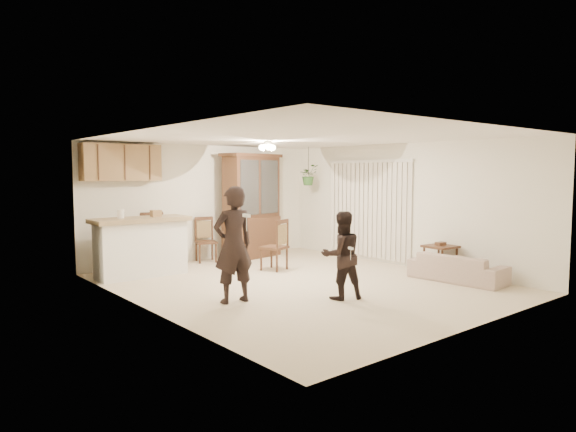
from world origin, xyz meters
TOP-DOWN VIEW (x-y plane):
  - floor at (0.00, 0.00)m, footprint 6.50×6.50m
  - ceiling at (0.00, 0.00)m, footprint 5.50×6.50m
  - wall_back at (0.00, 3.25)m, footprint 5.50×0.02m
  - wall_front at (0.00, -3.25)m, footprint 5.50×0.02m
  - wall_left at (-2.75, 0.00)m, footprint 0.02×6.50m
  - wall_right at (2.75, 0.00)m, footprint 0.02×6.50m
  - breakfast_bar at (-1.85, 2.35)m, footprint 1.60×0.55m
  - bar_top at (-1.85, 2.35)m, footprint 1.75×0.70m
  - upper_cabinets at (-1.90, 3.07)m, footprint 1.50×0.34m
  - vertical_blinds at (2.71, 0.90)m, footprint 0.06×2.30m
  - ceiling_fixture at (0.20, 1.20)m, footprint 0.36×0.36m
  - hanging_plant at (2.30, 2.40)m, footprint 0.43×0.37m
  - plant_cord at (2.30, 2.40)m, footprint 0.01×0.01m
  - sofa at (2.26, -1.59)m, footprint 0.88×1.93m
  - adult at (-1.59, -0.32)m, footprint 0.69×0.49m
  - child at (-0.22, -1.18)m, footprint 0.79×0.71m
  - china_hutch at (0.96, 2.81)m, footprint 1.55×0.83m
  - side_table at (2.44, -1.12)m, footprint 0.56×0.56m
  - chair_bar at (-1.39, 2.71)m, footprint 0.53×0.53m
  - chair_hutch_left at (-0.15, 2.94)m, footprint 0.53×0.53m
  - chair_hutch_right at (0.41, 1.29)m, footprint 0.56×0.56m
  - controller_adult at (-1.63, -0.72)m, footprint 0.06×0.15m
  - controller_child at (-0.33, -1.47)m, footprint 0.07×0.12m

SIDE VIEW (x-z plane):
  - floor at x=0.00m, z-range 0.00..0.00m
  - chair_hutch_left at x=-0.15m, z-range -0.21..0.75m
  - chair_hutch_right at x=0.41m, z-range -0.22..0.78m
  - side_table at x=2.44m, z-range -0.02..0.61m
  - chair_bar at x=-1.39m, z-range -0.25..0.88m
  - sofa at x=2.26m, z-range 0.00..0.73m
  - breakfast_bar at x=-1.85m, z-range 0.00..1.00m
  - child at x=-0.22m, z-range 0.00..1.35m
  - controller_child at x=-0.33m, z-range 0.80..0.83m
  - adult at x=-1.59m, z-range 0.00..1.80m
  - bar_top at x=-1.85m, z-range 1.01..1.09m
  - vertical_blinds at x=2.71m, z-range 0.05..2.15m
  - china_hutch at x=0.96m, z-range -0.01..2.31m
  - wall_back at x=0.00m, z-range 0.00..2.50m
  - wall_front at x=0.00m, z-range 0.00..2.50m
  - wall_left at x=-2.75m, z-range 0.00..2.50m
  - wall_right at x=2.75m, z-range 0.00..2.50m
  - controller_adult at x=-1.63m, z-range 1.29..1.34m
  - hanging_plant at x=2.30m, z-range 1.61..2.09m
  - upper_cabinets at x=-1.90m, z-range 1.75..2.45m
  - plant_cord at x=2.30m, z-range 1.85..2.50m
  - ceiling_fixture at x=0.20m, z-range 2.30..2.50m
  - ceiling at x=0.00m, z-range 2.49..2.51m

